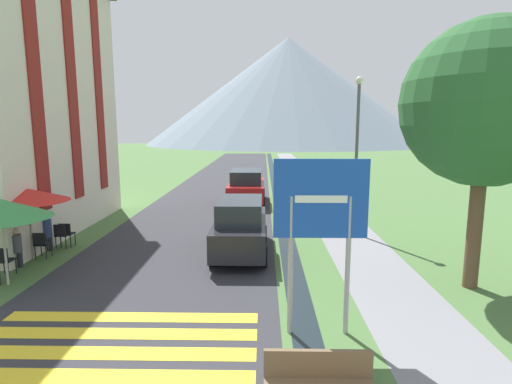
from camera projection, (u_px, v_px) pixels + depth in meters
ground_plane at (258, 197)px, 23.65m from camera, size 160.00×160.00×0.00m
road at (230, 176)px, 33.56m from camera, size 6.40×60.00×0.01m
footpath at (302, 177)px, 33.45m from camera, size 2.20×60.00×0.01m
drainage_channel at (274, 176)px, 33.50m from camera, size 0.60×60.00×0.00m
crosswalk_marking at (114, 343)px, 7.61m from camera, size 5.44×2.54×0.01m
mountain_distant at (288, 92)px, 98.57m from camera, size 68.98×68.98×25.71m
hotel_building at (5, 78)px, 14.98m from camera, size 5.50×9.48×10.91m
road_sign at (320, 218)px, 7.63m from camera, size 1.80×0.11×3.49m
parked_car_near at (240, 226)px, 12.89m from camera, size 1.72×4.16×1.82m
parked_car_far at (247, 187)px, 21.56m from camera, size 1.98×4.40×1.82m
cafe_chair_middle at (41, 243)px, 12.46m from camera, size 0.40×0.40×0.85m
cafe_chair_near_right at (3, 259)px, 10.90m from camera, size 0.40×0.40×0.85m
cafe_chair_far_left at (62, 234)px, 13.52m from camera, size 0.40×0.40×0.85m
cafe_chair_far_right at (66, 233)px, 13.66m from camera, size 0.40×0.40×0.85m
cafe_umbrella_front_green at (1, 209)px, 10.14m from camera, size 2.44×2.44×2.29m
cafe_umbrella_middle_red at (28, 195)px, 12.20m from camera, size 2.38×2.38×2.23m
person_seated_near at (16, 245)px, 11.67m from camera, size 0.32×0.32×1.19m
person_seated_far at (47, 230)px, 13.25m from camera, size 0.32×0.32×1.27m
streetlamp at (357, 144)px, 14.95m from camera, size 0.28×0.28×5.91m
tree_by_path at (486, 105)px, 9.58m from camera, size 4.01×4.01×6.64m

